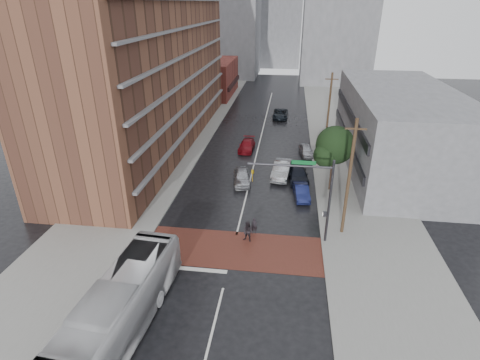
% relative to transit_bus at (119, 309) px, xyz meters
% --- Properties ---
extents(ground, '(160.00, 160.00, 0.00)m').
position_rel_transit_bus_xyz_m(ground, '(5.29, 8.43, -1.74)').
color(ground, black).
rests_on(ground, ground).
extents(crosswalk, '(14.00, 5.00, 0.02)m').
position_rel_transit_bus_xyz_m(crosswalk, '(5.29, 8.93, -1.73)').
color(crosswalk, maroon).
rests_on(crosswalk, ground).
extents(sidewalk_west, '(9.00, 90.00, 0.15)m').
position_rel_transit_bus_xyz_m(sidewalk_west, '(-6.21, 33.43, -1.66)').
color(sidewalk_west, gray).
rests_on(sidewalk_west, ground).
extents(sidewalk_east, '(9.00, 90.00, 0.15)m').
position_rel_transit_bus_xyz_m(sidewalk_east, '(16.79, 33.43, -1.66)').
color(sidewalk_east, gray).
rests_on(sidewalk_east, ground).
extents(apartment_block, '(10.00, 44.00, 28.00)m').
position_rel_transit_bus_xyz_m(apartment_block, '(-8.71, 32.43, 12.26)').
color(apartment_block, brown).
rests_on(apartment_block, ground).
extents(storefront_west, '(8.00, 16.00, 7.00)m').
position_rel_transit_bus_xyz_m(storefront_west, '(-6.71, 62.43, 1.76)').
color(storefront_west, maroon).
rests_on(storefront_west, ground).
extents(building_east, '(11.00, 26.00, 9.00)m').
position_rel_transit_bus_xyz_m(building_east, '(21.79, 28.43, 2.76)').
color(building_east, gray).
rests_on(building_east, ground).
extents(distant_tower_west, '(18.00, 16.00, 32.00)m').
position_rel_transit_bus_xyz_m(distant_tower_west, '(-8.71, 86.43, 14.26)').
color(distant_tower_west, gray).
rests_on(distant_tower_west, ground).
extents(distant_tower_east, '(16.00, 14.00, 36.00)m').
position_rel_transit_bus_xyz_m(distant_tower_east, '(19.29, 80.43, 16.26)').
color(distant_tower_east, gray).
rests_on(distant_tower_east, ground).
extents(distant_tower_center, '(12.00, 10.00, 24.00)m').
position_rel_transit_bus_xyz_m(distant_tower_center, '(5.29, 103.43, 10.26)').
color(distant_tower_center, gray).
rests_on(distant_tower_center, ground).
extents(street_tree, '(4.20, 4.10, 6.90)m').
position_rel_transit_bus_xyz_m(street_tree, '(13.80, 20.46, 3.00)').
color(street_tree, '#332319').
rests_on(street_tree, ground).
extents(signal_mast, '(6.50, 0.30, 7.20)m').
position_rel_transit_bus_xyz_m(signal_mast, '(11.13, 10.93, 3.00)').
color(signal_mast, '#2D2D33').
rests_on(signal_mast, ground).
extents(utility_pole_near, '(1.60, 0.26, 10.00)m').
position_rel_transit_bus_xyz_m(utility_pole_near, '(14.09, 12.43, 3.40)').
color(utility_pole_near, '#473321').
rests_on(utility_pole_near, ground).
extents(utility_pole_far, '(1.60, 0.26, 10.00)m').
position_rel_transit_bus_xyz_m(utility_pole_far, '(14.09, 32.43, 3.40)').
color(utility_pole_far, '#473321').
rests_on(utility_pole_far, ground).
extents(transit_bus, '(3.88, 12.65, 3.47)m').
position_rel_transit_bus_xyz_m(transit_bus, '(0.00, 0.00, 0.00)').
color(transit_bus, '#B9B9BC').
rests_on(transit_bus, ground).
extents(pedestrian_a, '(0.60, 0.47, 1.46)m').
position_rel_transit_bus_xyz_m(pedestrian_a, '(6.74, 11.43, -1.01)').
color(pedestrian_a, black).
rests_on(pedestrian_a, ground).
extents(pedestrian_b, '(1.06, 0.94, 1.80)m').
position_rel_transit_bus_xyz_m(pedestrian_b, '(6.34, 10.21, -0.83)').
color(pedestrian_b, black).
rests_on(pedestrian_b, ground).
extents(car_travel_a, '(2.42, 4.62, 1.50)m').
position_rel_transit_bus_xyz_m(car_travel_a, '(4.47, 20.92, -0.99)').
color(car_travel_a, '#A4A5AB').
rests_on(car_travel_a, ground).
extents(car_travel_b, '(2.38, 5.39, 1.72)m').
position_rel_transit_bus_xyz_m(car_travel_b, '(8.68, 23.20, -0.88)').
color(car_travel_b, '#ACB0B4').
rests_on(car_travel_b, ground).
extents(car_travel_c, '(2.03, 4.60, 1.31)m').
position_rel_transit_bus_xyz_m(car_travel_c, '(3.85, 30.94, -1.08)').
color(car_travel_c, maroon).
rests_on(car_travel_c, ground).
extents(suv_travel, '(2.47, 5.23, 1.45)m').
position_rel_transit_bus_xyz_m(suv_travel, '(7.72, 46.66, -1.01)').
color(suv_travel, black).
rests_on(suv_travel, ground).
extents(car_parked_near, '(1.77, 3.99, 1.27)m').
position_rel_transit_bus_xyz_m(car_parked_near, '(10.79, 18.43, -1.10)').
color(car_parked_near, '#151C4B').
rests_on(car_parked_near, ground).
extents(car_parked_mid, '(2.46, 5.12, 1.44)m').
position_rel_transit_bus_xyz_m(car_parked_mid, '(10.49, 22.43, -1.02)').
color(car_parked_mid, black).
rests_on(car_parked_mid, ground).
extents(car_parked_far, '(2.13, 4.05, 1.31)m').
position_rel_transit_bus_xyz_m(car_parked_far, '(11.59, 30.10, -1.08)').
color(car_parked_far, '#A6A9AE').
rests_on(car_parked_far, ground).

